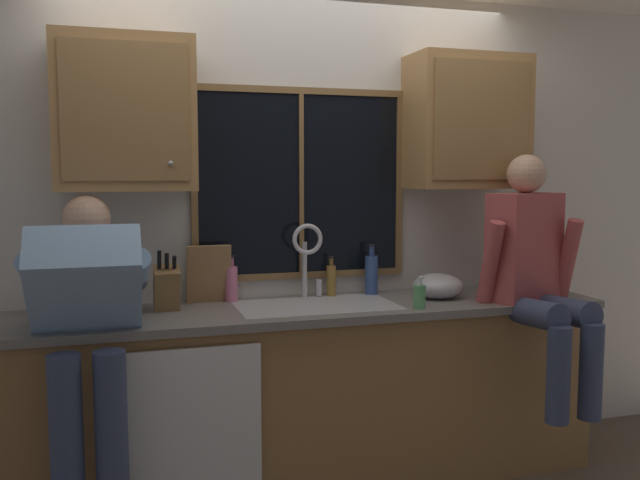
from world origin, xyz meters
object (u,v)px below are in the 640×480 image
object	(u,v)px
person_sitting_on_counter	(535,268)
bottle_tall_clear	(371,274)
mixing_bowl	(438,286)
cutting_board	(209,274)
knife_block	(167,288)
bottle_amber_small	(231,283)
bottle_green_glass	(331,280)
soap_dispenser	(419,296)
person_standing	(88,329)

from	to	relation	value
person_sitting_on_counter	bottle_tall_clear	bearing A→B (deg)	145.58
person_sitting_on_counter	mixing_bowl	xyz separation A→B (m)	(-0.40, 0.29, -0.12)
cutting_board	mixing_bowl	bearing A→B (deg)	-9.60
knife_block	bottle_amber_small	bearing A→B (deg)	22.57
bottle_green_glass	bottle_amber_small	xyz separation A→B (m)	(-0.54, -0.00, 0.01)
soap_dispenser	bottle_amber_small	distance (m)	0.97
soap_dispenser	mixing_bowl	bearing A→B (deg)	47.14
mixing_bowl	bottle_tall_clear	size ratio (longest dim) A/B	0.99
soap_dispenser	bottle_amber_small	size ratio (longest dim) A/B	0.68
person_standing	bottle_green_glass	bearing A→B (deg)	22.39
person_standing	cutting_board	xyz separation A→B (m)	(0.57, 0.50, 0.13)
bottle_tall_clear	soap_dispenser	bearing A→B (deg)	-78.78
knife_block	bottle_green_glass	size ratio (longest dim) A/B	1.48
person_standing	knife_block	xyz separation A→B (m)	(0.35, 0.37, 0.09)
cutting_board	bottle_amber_small	distance (m)	0.13
cutting_board	person_standing	bearing A→B (deg)	-138.99
bottle_green_glass	person_sitting_on_counter	bearing A→B (deg)	-28.11
bottle_tall_clear	bottle_green_glass	bearing A→B (deg)	176.27
cutting_board	bottle_green_glass	xyz separation A→B (m)	(0.66, 0.01, -0.06)
knife_block	cutting_board	distance (m)	0.26
person_sitting_on_counter	bottle_green_glass	world-z (taller)	person_sitting_on_counter
soap_dispenser	bottle_tall_clear	world-z (taller)	bottle_tall_clear
knife_block	cutting_board	bearing A→B (deg)	30.77
cutting_board	bottle_green_glass	bearing A→B (deg)	0.81
knife_block	bottle_tall_clear	world-z (taller)	knife_block
bottle_tall_clear	person_sitting_on_counter	bearing A→B (deg)	-34.42
bottle_green_glass	cutting_board	bearing A→B (deg)	-179.19
knife_block	bottle_green_glass	xyz separation A→B (m)	(0.88, 0.14, -0.02)
person_standing	person_sitting_on_counter	size ratio (longest dim) A/B	1.18
mixing_bowl	bottle_tall_clear	bearing A→B (deg)	147.21
knife_block	mixing_bowl	size ratio (longest dim) A/B	1.18
person_standing	cutting_board	size ratio (longest dim) A/B	4.87
person_standing	mixing_bowl	distance (m)	1.79
person_sitting_on_counter	soap_dispenser	bearing A→B (deg)	175.26
person_sitting_on_counter	bottle_green_glass	size ratio (longest dim) A/B	5.79
mixing_bowl	bottle_amber_small	world-z (taller)	bottle_amber_small
cutting_board	soap_dispenser	size ratio (longest dim) A/B	1.88
bottle_green_glass	bottle_tall_clear	size ratio (longest dim) A/B	0.79
knife_block	bottle_green_glass	bearing A→B (deg)	9.11
mixing_bowl	bottle_amber_small	xyz separation A→B (m)	(-1.08, 0.21, 0.04)
bottle_amber_small	person_standing	bearing A→B (deg)	-143.67
cutting_board	bottle_tall_clear	bearing A→B (deg)	-0.35
soap_dispenser	cutting_board	bearing A→B (deg)	155.80
mixing_bowl	bottle_tall_clear	distance (m)	0.37
person_standing	knife_block	distance (m)	0.52
bottle_amber_small	bottle_green_glass	bearing A→B (deg)	0.11
mixing_bowl	knife_block	bearing A→B (deg)	177.19
person_standing	soap_dispenser	bearing A→B (deg)	2.29
person_standing	bottle_tall_clear	distance (m)	1.55
knife_block	bottle_amber_small	distance (m)	0.37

